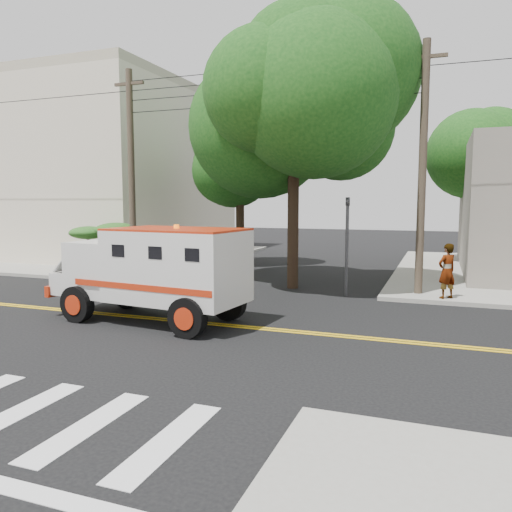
% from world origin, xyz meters
% --- Properties ---
extents(ground, '(100.00, 100.00, 0.00)m').
position_xyz_m(ground, '(0.00, 0.00, 0.00)').
color(ground, black).
rests_on(ground, ground).
extents(sidewalk_nw, '(17.00, 17.00, 0.15)m').
position_xyz_m(sidewalk_nw, '(-13.50, 13.50, 0.07)').
color(sidewalk_nw, gray).
rests_on(sidewalk_nw, ground).
extents(building_left, '(16.00, 14.00, 10.00)m').
position_xyz_m(building_left, '(-15.50, 15.00, 5.15)').
color(building_left, beige).
rests_on(building_left, sidewalk_nw).
extents(utility_pole_left, '(0.28, 0.28, 9.00)m').
position_xyz_m(utility_pole_left, '(-5.60, 6.00, 4.50)').
color(utility_pole_left, '#382D23').
rests_on(utility_pole_left, ground).
extents(utility_pole_right, '(0.28, 0.28, 9.00)m').
position_xyz_m(utility_pole_right, '(6.30, 6.20, 4.50)').
color(utility_pole_right, '#382D23').
rests_on(utility_pole_right, ground).
extents(tree_main, '(6.08, 5.70, 9.85)m').
position_xyz_m(tree_main, '(1.94, 6.21, 7.20)').
color(tree_main, black).
rests_on(tree_main, ground).
extents(tree_left, '(4.48, 4.20, 7.70)m').
position_xyz_m(tree_left, '(-2.68, 11.79, 5.73)').
color(tree_left, black).
rests_on(tree_left, ground).
extents(tree_right, '(4.80, 4.50, 8.20)m').
position_xyz_m(tree_right, '(8.84, 15.77, 6.09)').
color(tree_right, black).
rests_on(tree_right, ground).
extents(traffic_signal, '(0.15, 0.18, 3.60)m').
position_xyz_m(traffic_signal, '(3.80, 5.60, 2.23)').
color(traffic_signal, '#3F3F42').
rests_on(traffic_signal, ground).
extents(accessibility_sign, '(0.45, 0.10, 2.02)m').
position_xyz_m(accessibility_sign, '(-6.20, 6.17, 1.37)').
color(accessibility_sign, '#3F3F42').
rests_on(accessibility_sign, ground).
extents(palm_planter, '(3.52, 2.63, 2.36)m').
position_xyz_m(palm_planter, '(-7.44, 6.62, 1.65)').
color(palm_planter, '#1E3314').
rests_on(palm_planter, sidewalk_nw).
extents(armored_truck, '(6.14, 2.92, 2.71)m').
position_xyz_m(armored_truck, '(-0.64, -0.27, 1.54)').
color(armored_truck, beige).
rests_on(armored_truck, ground).
extents(pedestrian_a, '(0.81, 0.80, 1.89)m').
position_xyz_m(pedestrian_a, '(7.23, 5.50, 1.09)').
color(pedestrian_a, gray).
rests_on(pedestrian_a, sidewalk_ne).
extents(pedestrian_b, '(1.18, 1.13, 1.93)m').
position_xyz_m(pedestrian_b, '(9.39, 8.97, 1.11)').
color(pedestrian_b, gray).
rests_on(pedestrian_b, sidewalk_ne).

